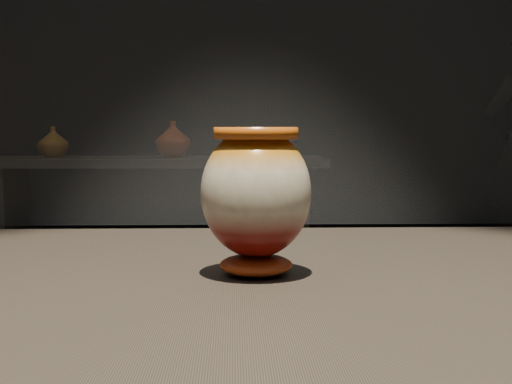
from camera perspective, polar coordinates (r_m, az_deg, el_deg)
The scene contains 5 objects.
main_vase at distance 0.83m, azimuth 0.00°, elevation -0.22°, with size 0.17×0.17×0.17m.
back_shelf at distance 4.26m, azimuth -8.05°, elevation -0.77°, with size 2.00×0.60×0.90m.
back_vase_left at distance 4.31m, azimuth -15.91°, elevation 3.87°, with size 0.17×0.17×0.18m, color #A05C17.
back_vase_mid at distance 4.19m, azimuth -6.66°, elevation 4.22°, with size 0.20×0.20×0.21m, color #630C08.
back_vase_right at distance 4.21m, azimuth 0.43°, elevation 3.68°, with size 0.08×0.08×0.13m, color #A05C17.
Camera 1 is at (0.02, -0.82, 1.07)m, focal length 50.00 mm.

